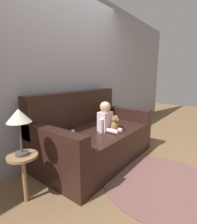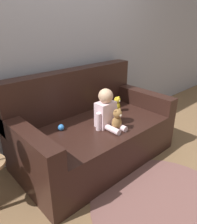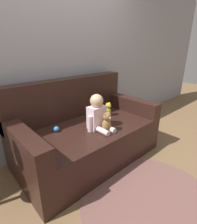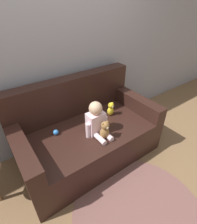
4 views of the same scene
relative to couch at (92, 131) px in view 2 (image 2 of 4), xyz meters
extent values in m
plane|color=brown|center=(0.00, -0.07, -0.33)|extent=(12.00, 12.00, 0.00)
cube|color=#93939E|center=(0.00, 0.50, 0.97)|extent=(8.00, 0.05, 2.60)
cube|color=black|center=(0.00, -0.07, -0.10)|extent=(1.74, 0.97, 0.46)
cube|color=black|center=(0.00, 0.33, 0.39)|extent=(1.74, 0.18, 0.53)
cube|color=black|center=(-0.79, -0.07, 0.23)|extent=(0.16, 0.97, 0.20)
cube|color=black|center=(0.79, -0.07, 0.23)|extent=(0.16, 0.97, 0.20)
cube|color=silver|center=(0.03, -0.19, 0.26)|extent=(0.20, 0.14, 0.27)
sphere|color=tan|center=(0.03, -0.19, 0.47)|extent=(0.15, 0.15, 0.15)
cylinder|color=silver|center=(-0.02, -0.35, 0.16)|extent=(0.06, 0.18, 0.06)
cylinder|color=silver|center=(0.08, -0.35, 0.16)|extent=(0.06, 0.18, 0.06)
cylinder|color=silver|center=(-0.09, -0.21, 0.22)|extent=(0.06, 0.06, 0.19)
cylinder|color=silver|center=(0.15, -0.21, 0.22)|extent=(0.06, 0.06, 0.19)
ellipsoid|color=olive|center=(0.05, -0.34, 0.20)|extent=(0.11, 0.09, 0.15)
sphere|color=olive|center=(0.05, -0.34, 0.31)|extent=(0.09, 0.09, 0.09)
sphere|color=olive|center=(0.02, -0.34, 0.35)|extent=(0.03, 0.03, 0.03)
sphere|color=olive|center=(0.08, -0.34, 0.35)|extent=(0.03, 0.03, 0.03)
sphere|color=beige|center=(0.05, -0.38, 0.31)|extent=(0.03, 0.03, 0.03)
cylinder|color=olive|center=(0.00, -0.36, 0.15)|extent=(0.04, 0.06, 0.04)
cylinder|color=olive|center=(0.10, -0.36, 0.15)|extent=(0.04, 0.06, 0.04)
ellipsoid|color=yellow|center=(0.40, -0.01, 0.19)|extent=(0.09, 0.08, 0.13)
sphere|color=yellow|center=(0.40, -0.02, 0.28)|extent=(0.08, 0.08, 0.08)
sphere|color=yellow|center=(0.38, -0.02, 0.31)|extent=(0.02, 0.02, 0.02)
sphere|color=yellow|center=(0.43, -0.02, 0.31)|extent=(0.02, 0.02, 0.02)
sphere|color=beige|center=(0.40, -0.05, 0.28)|extent=(0.03, 0.03, 0.03)
sphere|color=#337FDB|center=(-0.38, 0.04, 0.16)|extent=(0.06, 0.06, 0.06)
cylinder|color=brown|center=(-0.04, -1.03, -0.33)|extent=(1.34, 1.34, 0.01)
camera|label=1|loc=(-1.92, -1.55, 0.89)|focal=28.00mm
camera|label=2|loc=(-1.44, -1.68, 1.21)|focal=35.00mm
camera|label=3|loc=(-1.23, -1.60, 1.05)|focal=28.00mm
camera|label=4|loc=(-0.88, -1.52, 1.50)|focal=28.00mm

